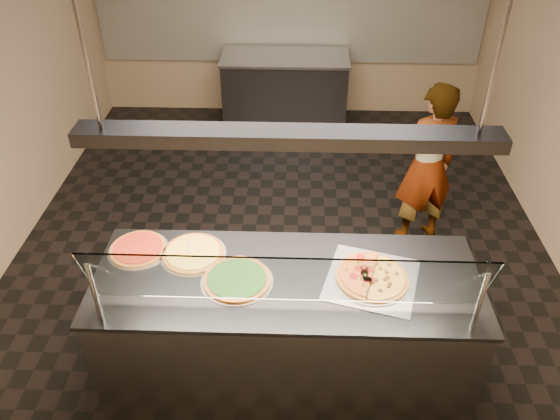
{
  "coord_description": "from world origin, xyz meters",
  "views": [
    {
      "loc": [
        0.11,
        -4.01,
        3.34
      ],
      "look_at": [
        0.0,
        -0.82,
        1.02
      ],
      "focal_mm": 35.0,
      "sensor_mm": 36.0,
      "label": 1
    }
  ],
  "objects_px": {
    "serving_counter": "(286,327)",
    "pizza_spatula": "(195,250)",
    "pizza_spinach": "(237,279)",
    "sneeze_guard": "(286,281)",
    "heat_lamp_housing": "(288,137)",
    "pizza_cheese": "(193,253)",
    "pizza_tomato": "(138,248)",
    "perforated_tray": "(371,279)",
    "half_pizza_pepperoni": "(355,275)",
    "half_pizza_sausage": "(389,277)",
    "worker": "(427,166)",
    "prep_table": "(285,91)"
  },
  "relations": [
    {
      "from": "serving_counter",
      "to": "pizza_spatula",
      "type": "xyz_separation_m",
      "value": [
        -0.63,
        0.22,
        0.49
      ]
    },
    {
      "from": "pizza_spinach",
      "to": "sneeze_guard",
      "type": "bearing_deg",
      "value": -43.85
    },
    {
      "from": "pizza_spinach",
      "to": "heat_lamp_housing",
      "type": "distance_m",
      "value": 1.05
    },
    {
      "from": "pizza_cheese",
      "to": "pizza_tomato",
      "type": "relative_size",
      "value": 1.09
    },
    {
      "from": "perforated_tray",
      "to": "pizza_spinach",
      "type": "xyz_separation_m",
      "value": [
        -0.86,
        -0.04,
        0.01
      ]
    },
    {
      "from": "pizza_cheese",
      "to": "pizza_tomato",
      "type": "height_order",
      "value": "same"
    },
    {
      "from": "half_pizza_pepperoni",
      "to": "pizza_cheese",
      "type": "height_order",
      "value": "half_pizza_pepperoni"
    },
    {
      "from": "half_pizza_pepperoni",
      "to": "pizza_cheese",
      "type": "distance_m",
      "value": 1.09
    },
    {
      "from": "half_pizza_sausage",
      "to": "perforated_tray",
      "type": "bearing_deg",
      "value": -179.82
    },
    {
      "from": "perforated_tray",
      "to": "pizza_spinach",
      "type": "bearing_deg",
      "value": -177.51
    },
    {
      "from": "pizza_spinach",
      "to": "pizza_tomato",
      "type": "height_order",
      "value": "pizza_spinach"
    },
    {
      "from": "heat_lamp_housing",
      "to": "worker",
      "type": "bearing_deg",
      "value": 53.47
    },
    {
      "from": "half_pizza_sausage",
      "to": "pizza_spatula",
      "type": "distance_m",
      "value": 1.3
    },
    {
      "from": "half_pizza_sausage",
      "to": "pizza_spatula",
      "type": "bearing_deg",
      "value": 170.3
    },
    {
      "from": "sneeze_guard",
      "to": "prep_table",
      "type": "distance_m",
      "value": 4.39
    },
    {
      "from": "half_pizza_pepperoni",
      "to": "worker",
      "type": "bearing_deg",
      "value": 64.49
    },
    {
      "from": "perforated_tray",
      "to": "half_pizza_pepperoni",
      "type": "xyz_separation_m",
      "value": [
        -0.11,
        0.0,
        0.03
      ]
    },
    {
      "from": "half_pizza_sausage",
      "to": "half_pizza_pepperoni",
      "type": "bearing_deg",
      "value": 179.92
    },
    {
      "from": "sneeze_guard",
      "to": "prep_table",
      "type": "height_order",
      "value": "sneeze_guard"
    },
    {
      "from": "pizza_spinach",
      "to": "prep_table",
      "type": "height_order",
      "value": "pizza_spinach"
    },
    {
      "from": "pizza_cheese",
      "to": "prep_table",
      "type": "height_order",
      "value": "pizza_cheese"
    },
    {
      "from": "heat_lamp_housing",
      "to": "pizza_tomato",
      "type": "bearing_deg",
      "value": 166.71
    },
    {
      "from": "sneeze_guard",
      "to": "half_pizza_pepperoni",
      "type": "relative_size",
      "value": 4.48
    },
    {
      "from": "perforated_tray",
      "to": "half_pizza_sausage",
      "type": "relative_size",
      "value": 1.36
    },
    {
      "from": "pizza_cheese",
      "to": "heat_lamp_housing",
      "type": "distance_m",
      "value": 1.21
    },
    {
      "from": "pizza_spinach",
      "to": "worker",
      "type": "xyz_separation_m",
      "value": [
        1.53,
        1.68,
        -0.15
      ]
    },
    {
      "from": "worker",
      "to": "prep_table",
      "type": "bearing_deg",
      "value": -78.63
    },
    {
      "from": "perforated_tray",
      "to": "pizza_spatula",
      "type": "height_order",
      "value": "pizza_spatula"
    },
    {
      "from": "worker",
      "to": "half_pizza_sausage",
      "type": "bearing_deg",
      "value": 52.83
    },
    {
      "from": "pizza_spinach",
      "to": "pizza_cheese",
      "type": "height_order",
      "value": "pizza_spinach"
    },
    {
      "from": "half_pizza_sausage",
      "to": "worker",
      "type": "height_order",
      "value": "worker"
    },
    {
      "from": "pizza_cheese",
      "to": "heat_lamp_housing",
      "type": "relative_size",
      "value": 0.19
    },
    {
      "from": "pizza_spinach",
      "to": "pizza_tomato",
      "type": "relative_size",
      "value": 1.13
    },
    {
      "from": "pizza_spatula",
      "to": "prep_table",
      "type": "relative_size",
      "value": 0.15
    },
    {
      "from": "perforated_tray",
      "to": "prep_table",
      "type": "distance_m",
      "value": 4.07
    },
    {
      "from": "serving_counter",
      "to": "prep_table",
      "type": "height_order",
      "value": "same"
    },
    {
      "from": "pizza_spatula",
      "to": "pizza_tomato",
      "type": "bearing_deg",
      "value": 176.52
    },
    {
      "from": "half_pizza_pepperoni",
      "to": "heat_lamp_housing",
      "type": "height_order",
      "value": "heat_lamp_housing"
    },
    {
      "from": "pizza_tomato",
      "to": "heat_lamp_housing",
      "type": "height_order",
      "value": "heat_lamp_housing"
    },
    {
      "from": "pizza_spinach",
      "to": "pizza_cheese",
      "type": "xyz_separation_m",
      "value": [
        -0.32,
        0.25,
        -0.0
      ]
    },
    {
      "from": "prep_table",
      "to": "heat_lamp_housing",
      "type": "bearing_deg",
      "value": -88.35
    },
    {
      "from": "pizza_cheese",
      "to": "pizza_spatula",
      "type": "xyz_separation_m",
      "value": [
        0.01,
        0.01,
        0.01
      ]
    },
    {
      "from": "half_pizza_pepperoni",
      "to": "prep_table",
      "type": "xyz_separation_m",
      "value": [
        -0.55,
        3.98,
        -0.5
      ]
    },
    {
      "from": "sneeze_guard",
      "to": "half_pizza_sausage",
      "type": "xyz_separation_m",
      "value": [
        0.65,
        0.34,
        -0.27
      ]
    },
    {
      "from": "perforated_tray",
      "to": "pizza_tomato",
      "type": "height_order",
      "value": "pizza_tomato"
    },
    {
      "from": "serving_counter",
      "to": "pizza_tomato",
      "type": "height_order",
      "value": "pizza_tomato"
    },
    {
      "from": "heat_lamp_housing",
      "to": "half_pizza_pepperoni",
      "type": "bearing_deg",
      "value": -0.18
    },
    {
      "from": "half_pizza_pepperoni",
      "to": "half_pizza_sausage",
      "type": "xyz_separation_m",
      "value": [
        0.22,
        -0.0,
        -0.01
      ]
    },
    {
      "from": "pizza_tomato",
      "to": "pizza_cheese",
      "type": "bearing_deg",
      "value": -4.81
    },
    {
      "from": "serving_counter",
      "to": "pizza_spatula",
      "type": "height_order",
      "value": "pizza_spatula"
    }
  ]
}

